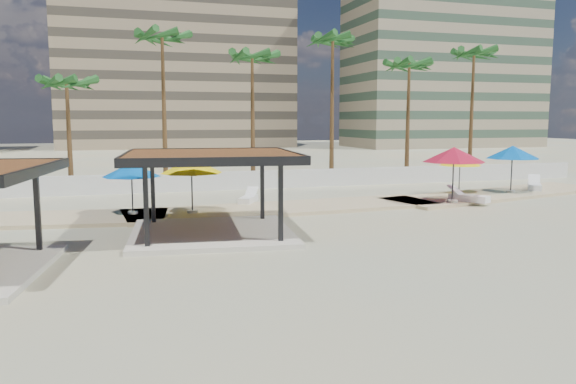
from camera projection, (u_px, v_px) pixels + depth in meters
name	position (u px, v px, depth m)	size (l,w,h in m)	color
ground	(290.00, 240.00, 21.32)	(200.00, 200.00, 0.00)	tan
promenade	(283.00, 207.00, 29.17)	(44.45, 7.97, 0.24)	#C6B284
boundary_wall	(217.00, 181.00, 36.42)	(56.00, 0.30, 1.20)	silver
building_mid	(176.00, 62.00, 94.64)	(38.00, 16.00, 30.40)	#847259
building_east	(444.00, 45.00, 95.67)	(32.00, 15.00, 36.40)	gray
pavilion_central	(211.00, 186.00, 22.00)	(7.20, 7.20, 3.31)	beige
umbrella_b	(191.00, 166.00, 26.28)	(2.92, 2.92, 2.59)	beige
umbrella_c	(454.00, 155.00, 29.65)	(4.30, 4.30, 2.95)	beige
umbrella_d	(513.00, 152.00, 33.68)	(4.09, 4.09, 2.84)	beige
umbrella_e	(460.00, 161.00, 33.73)	(3.25, 3.25, 2.26)	beige
umbrella_f	(131.00, 170.00, 26.04)	(2.97, 2.97, 2.39)	beige
lounger_b	(248.00, 199.00, 30.00)	(1.47, 1.99, 0.73)	white
lounger_c	(468.00, 198.00, 30.28)	(1.75, 2.26, 0.84)	white
lounger_d	(534.00, 186.00, 35.61)	(1.96, 2.22, 0.85)	white
palm_c	(67.00, 87.00, 35.04)	(3.00, 3.00, 7.66)	brown
palm_d	(162.00, 44.00, 37.16)	(3.00, 3.00, 10.83)	brown
palm_e	(252.00, 62.00, 38.57)	(3.00, 3.00, 9.67)	brown
palm_f	(333.00, 47.00, 40.34)	(3.00, 3.00, 11.06)	brown
palm_g	(409.00, 70.00, 41.89)	(3.00, 3.00, 9.44)	brown
palm_h	(474.00, 59.00, 44.07)	(3.00, 3.00, 10.54)	brown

